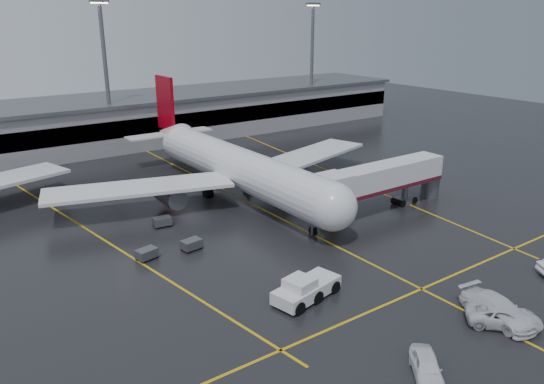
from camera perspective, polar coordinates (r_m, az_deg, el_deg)
ground at (r=63.82m, az=0.42°, el=-2.61°), size 220.00×220.00×0.00m
apron_line_centre at (r=63.81m, az=0.42°, el=-2.60°), size 0.25×90.00×0.02m
apron_line_stop at (r=49.37m, az=15.82°, el=-10.03°), size 60.00×0.25×0.02m
apron_line_left at (r=64.32m, az=-19.68°, el=-3.57°), size 9.99×69.35×0.02m
apron_line_right at (r=81.96m, az=6.52°, el=2.12°), size 7.57×69.64×0.02m
terminal at (r=103.95m, az=-15.42°, el=7.53°), size 122.00×19.00×8.60m
light_mast_mid at (r=95.38m, az=-17.51°, el=12.59°), size 3.00×1.20×25.45m
light_mast_right at (r=117.56m, az=4.33°, el=14.34°), size 3.00×1.20×25.45m
main_airliner at (r=70.17m, az=-4.23°, el=2.94°), size 48.80×45.60×14.10m
jet_bridge at (r=65.85m, az=11.93°, el=1.28°), size 19.90×3.40×6.05m
pushback_tractor at (r=45.71m, az=3.60°, el=-10.44°), size 6.86×3.93×2.31m
belt_loader at (r=63.17m, az=6.97°, el=-2.36°), size 4.23×2.34×2.56m
service_van_a at (r=45.91m, az=23.73°, el=-12.20°), size 5.76×5.92×1.57m
service_van_b at (r=46.41m, az=23.17°, el=-11.56°), size 3.58×6.78×1.87m
service_van_d at (r=38.53m, az=16.34°, el=-17.65°), size 4.27×4.62×1.53m
baggage_cart_a at (r=55.31m, az=-8.68°, el=-5.58°), size 2.17×1.58×1.12m
baggage_cart_b at (r=54.10m, az=-13.35°, el=-6.47°), size 2.24×1.71×1.12m
baggage_cart_c at (r=61.83m, az=-11.77°, el=-3.11°), size 2.15×1.54×1.12m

